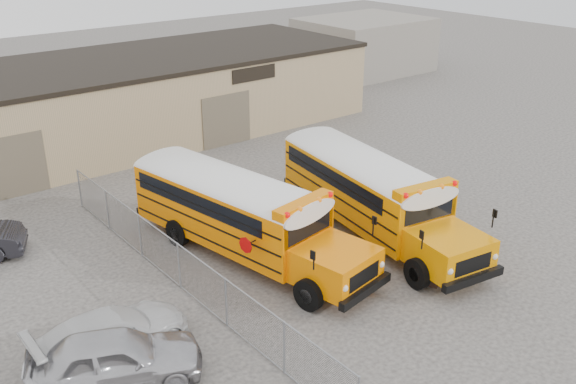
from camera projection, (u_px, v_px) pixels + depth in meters
ground at (359, 268)px, 24.31m from camera, size 120.00×120.00×0.00m
warehouse at (122, 99)px, 37.71m from camera, size 30.20×10.20×4.67m
chainlink_fence at (179, 266)px, 22.66m from camera, size 0.07×18.07×1.81m
distant_building_right at (364, 45)px, 54.41m from camera, size 10.00×8.00×4.40m
school_bus_left at (136, 167)px, 28.83m from camera, size 4.48×11.38×3.25m
school_bus_right at (290, 142)px, 31.95m from camera, size 4.42×11.43×3.26m
tarp_bundle at (431, 260)px, 23.24m from camera, size 1.29×1.23×1.55m
car_silver at (115, 359)px, 18.02m from camera, size 5.25×3.73×1.66m
car_white at (111, 334)px, 19.30m from camera, size 4.88×2.01×1.41m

